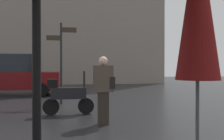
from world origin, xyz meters
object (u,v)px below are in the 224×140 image
Objects in this scene: folded_patio_umbrella_near at (198,6)px; pedestrian_with_bag at (104,86)px; street_signpost at (61,55)px; parked_scooter at (67,95)px; parked_car_left at (12,75)px.

folded_patio_umbrella_near is 3.67m from pedestrian_with_bag.
street_signpost is at bearing -173.48° from pedestrian_with_bag.
parked_car_left is at bearing 128.46° from parked_scooter.
folded_patio_umbrella_near reaches higher than parked_car_left.
parked_scooter is (-1.33, 4.88, -1.40)m from folded_patio_umbrella_near.
folded_patio_umbrella_near is 1.96× the size of parked_scooter.
street_signpost is (-1.55, 6.91, -0.17)m from folded_patio_umbrella_near.
pedestrian_with_bag is (-0.46, 3.49, -1.05)m from folded_patio_umbrella_near.
parked_car_left is at bearing -163.63° from pedestrian_with_bag.
pedestrian_with_bag is 7.70m from parked_car_left.
folded_patio_umbrella_near is 0.64× the size of parked_car_left.
parked_scooter is at bearing 105.20° from folded_patio_umbrella_near.
parked_scooter is 6.08m from parked_car_left.
folded_patio_umbrella_near is at bearing -77.38° from street_signpost.
pedestrian_with_bag is 1.11× the size of parked_scooter.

